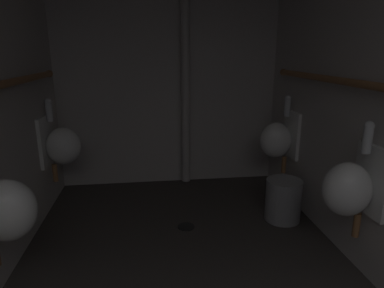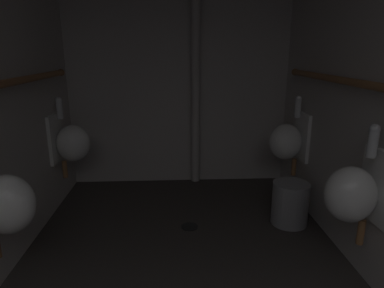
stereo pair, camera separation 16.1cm
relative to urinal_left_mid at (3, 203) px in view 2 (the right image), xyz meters
The scene contains 8 objects.
wall_back 2.16m from the urinal_left_mid, 61.31° to the left, with size 2.41×0.06×2.39m, color #BCB6B0.
urinal_left_mid is the anchor object (origin of this frame).
urinal_left_far 1.26m from the urinal_left_mid, 90.00° to the left, with size 0.32×0.30×0.76m.
urinal_right_mid 2.00m from the urinal_left_mid, ahead, with size 0.32×0.30×0.76m.
urinal_right_far 2.33m from the urinal_left_mid, 31.19° to the left, with size 0.32×0.30×0.76m.
standpipe_back_wall 2.16m from the urinal_left_mid, 55.68° to the left, with size 0.09×0.09×2.34m, color #BCB6B0.
floor_drain 1.43m from the urinal_left_mid, 35.19° to the left, with size 0.14×0.14×0.01m, color black.
waste_bin 2.10m from the urinal_left_mid, 22.10° to the left, with size 0.30×0.30×0.36m, color gray.
Camera 2 is at (-0.05, 0.03, 1.41)m, focal length 31.31 mm.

